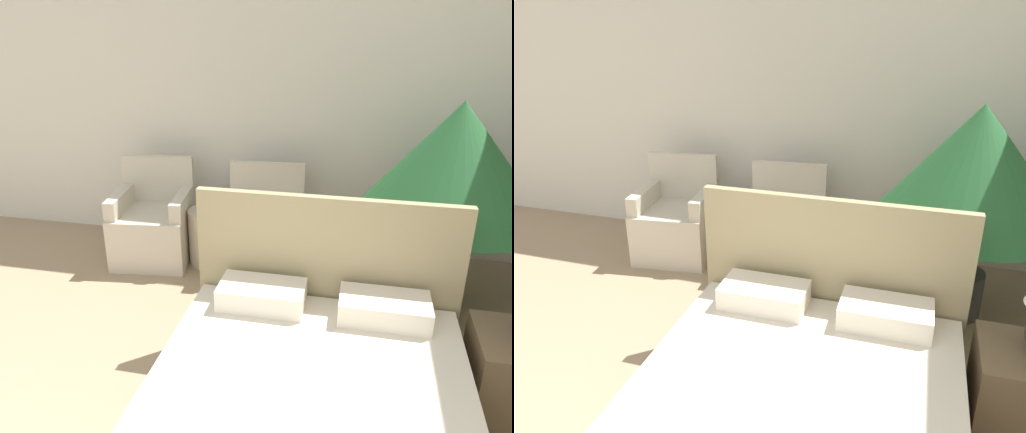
# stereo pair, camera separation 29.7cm
# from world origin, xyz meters

# --- Properties ---
(wall_back) EXTENTS (10.00, 0.06, 2.90)m
(wall_back) POSITION_xyz_m (0.00, 4.20, 1.45)
(wall_back) COLOR silver
(wall_back) RESTS_ON ground_plane
(armchair_near_window_left) EXTENTS (0.74, 0.72, 0.91)m
(armchair_near_window_left) POSITION_xyz_m (-0.80, 3.58, 0.30)
(armchair_near_window_left) COLOR beige
(armchair_near_window_left) RESTS_ON ground_plane
(armchair_near_window_right) EXTENTS (0.71, 0.68, 0.91)m
(armchair_near_window_right) POSITION_xyz_m (0.22, 3.58, 0.30)
(armchair_near_window_right) COLOR beige
(armchair_near_window_right) RESTS_ON ground_plane
(potted_palm) EXTENTS (1.34, 1.34, 1.59)m
(potted_palm) POSITION_xyz_m (1.67, 3.31, 1.14)
(potted_palm) COLOR #4C4C4C
(potted_palm) RESTS_ON ground_plane
(side_table) EXTENTS (0.35, 0.35, 0.52)m
(side_table) POSITION_xyz_m (-0.29, 3.59, 0.26)
(side_table) COLOR #B7AD93
(side_table) RESTS_ON ground_plane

